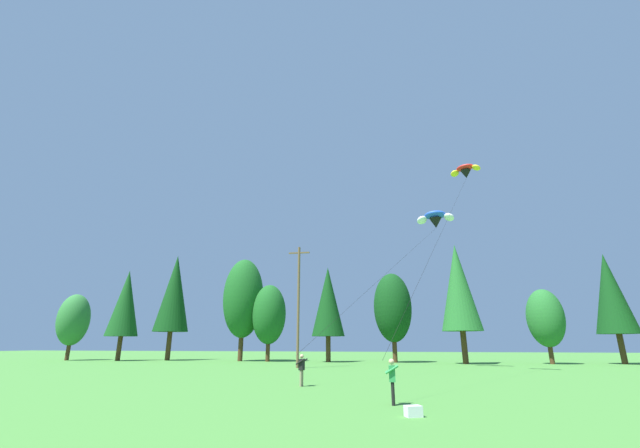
{
  "coord_description": "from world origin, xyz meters",
  "views": [
    {
      "loc": [
        4.57,
        -0.42,
        2.27
      ],
      "look_at": [
        0.08,
        22.05,
        9.16
      ],
      "focal_mm": 22.33,
      "sensor_mm": 36.0,
      "label": 1
    }
  ],
  "objects_px": {
    "utility_pole": "(298,302)",
    "kite_flyer_mid": "(392,377)",
    "picnic_cooler": "(413,411)",
    "kite_flyer_near": "(302,367)",
    "parafoil_kite_mid_red_yellow": "(465,171)",
    "parafoil_kite_high_blue_white": "(435,219)"
  },
  "relations": [
    {
      "from": "utility_pole",
      "to": "kite_flyer_mid",
      "type": "bearing_deg",
      "value": -66.93
    },
    {
      "from": "utility_pole",
      "to": "kite_flyer_near",
      "type": "bearing_deg",
      "value": -74.81
    },
    {
      "from": "utility_pole",
      "to": "parafoil_kite_mid_red_yellow",
      "type": "bearing_deg",
      "value": -14.04
    },
    {
      "from": "kite_flyer_mid",
      "to": "parafoil_kite_high_blue_white",
      "type": "distance_m",
      "value": 28.64
    },
    {
      "from": "utility_pole",
      "to": "kite_flyer_mid",
      "type": "relative_size",
      "value": 7.06
    },
    {
      "from": "utility_pole",
      "to": "picnic_cooler",
      "type": "xyz_separation_m",
      "value": [
        10.29,
        -25.0,
        -6.06
      ]
    },
    {
      "from": "utility_pole",
      "to": "parafoil_kite_mid_red_yellow",
      "type": "relative_size",
      "value": 0.61
    },
    {
      "from": "parafoil_kite_high_blue_white",
      "to": "picnic_cooler",
      "type": "height_order",
      "value": "parafoil_kite_high_blue_white"
    },
    {
      "from": "kite_flyer_near",
      "to": "picnic_cooler",
      "type": "distance_m",
      "value": 10.36
    },
    {
      "from": "utility_pole",
      "to": "parafoil_kite_mid_red_yellow",
      "type": "distance_m",
      "value": 20.36
    },
    {
      "from": "parafoil_kite_high_blue_white",
      "to": "kite_flyer_near",
      "type": "bearing_deg",
      "value": -117.56
    },
    {
      "from": "kite_flyer_near",
      "to": "parafoil_kite_mid_red_yellow",
      "type": "distance_m",
      "value": 23.76
    },
    {
      "from": "picnic_cooler",
      "to": "kite_flyer_mid",
      "type": "bearing_deg",
      "value": 81.77
    },
    {
      "from": "parafoil_kite_high_blue_white",
      "to": "parafoil_kite_mid_red_yellow",
      "type": "relative_size",
      "value": 1.0
    },
    {
      "from": "kite_flyer_near",
      "to": "picnic_cooler",
      "type": "height_order",
      "value": "kite_flyer_near"
    },
    {
      "from": "kite_flyer_near",
      "to": "parafoil_kite_mid_red_yellow",
      "type": "xyz_separation_m",
      "value": [
        12.09,
        12.33,
        16.33
      ]
    },
    {
      "from": "kite_flyer_mid",
      "to": "picnic_cooler",
      "type": "relative_size",
      "value": 3.25
    },
    {
      "from": "utility_pole",
      "to": "parafoil_kite_high_blue_white",
      "type": "xyz_separation_m",
      "value": [
        14.17,
        2.12,
        8.58
      ]
    },
    {
      "from": "kite_flyer_mid",
      "to": "parafoil_kite_high_blue_white",
      "type": "xyz_separation_m",
      "value": [
        4.56,
        24.67,
        13.81
      ]
    },
    {
      "from": "kite_flyer_near",
      "to": "parafoil_kite_mid_red_yellow",
      "type": "bearing_deg",
      "value": 45.56
    },
    {
      "from": "kite_flyer_near",
      "to": "kite_flyer_mid",
      "type": "xyz_separation_m",
      "value": [
        5.14,
        -6.09,
        0.0
      ]
    },
    {
      "from": "kite_flyer_mid",
      "to": "picnic_cooler",
      "type": "distance_m",
      "value": 2.67
    }
  ]
}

